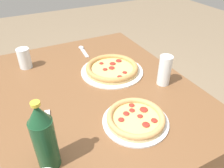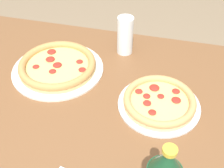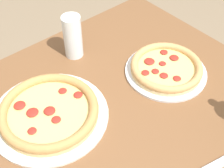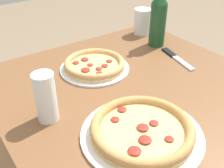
% 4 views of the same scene
% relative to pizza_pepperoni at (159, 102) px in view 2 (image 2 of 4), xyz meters
% --- Properties ---
extents(table, '(1.12, 0.89, 0.76)m').
position_rel_pizza_pepperoni_xyz_m(table, '(-0.30, -0.04, -0.40)').
color(table, brown).
rests_on(table, ground_plane).
extents(pizza_pepperoni, '(0.26, 0.26, 0.04)m').
position_rel_pizza_pepperoni_xyz_m(pizza_pepperoni, '(0.00, 0.00, 0.00)').
color(pizza_pepperoni, silver).
rests_on(pizza_pepperoni, table).
extents(pizza_veggie, '(0.33, 0.33, 0.04)m').
position_rel_pizza_pepperoni_xyz_m(pizza_veggie, '(-0.38, 0.09, 0.00)').
color(pizza_veggie, silver).
rests_on(pizza_veggie, table).
extents(glass_iced_tea, '(0.06, 0.06, 0.15)m').
position_rel_pizza_pepperoni_xyz_m(glass_iced_tea, '(-0.17, 0.26, 0.05)').
color(glass_iced_tea, white).
rests_on(glass_iced_tea, table).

